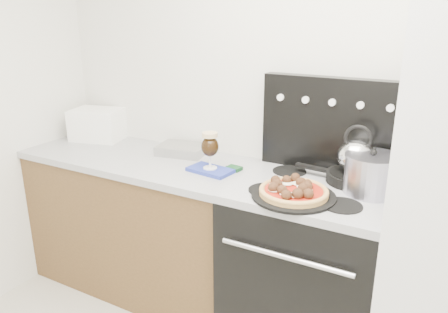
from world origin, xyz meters
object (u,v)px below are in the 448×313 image
Objects in this scene: skillet at (354,178)px; oven_mitt at (210,170)px; toaster_oven at (98,124)px; stock_pot at (371,175)px; beer_glass at (210,150)px; stove_body at (307,272)px; pizza_pan at (293,196)px; pizza at (294,190)px; base_cabinet at (144,225)px; tea_kettle at (357,153)px.

oven_mitt is at bearing -166.69° from skillet.
stock_pot is (1.84, -0.12, 0.01)m from toaster_oven.
beer_glass reaches higher than skillet.
stove_body is 2.26× the size of pizza_pan.
stock_pot is at bearing 36.48° from pizza.
beer_glass reaches higher than base_cabinet.
beer_glass is 0.83m from stock_pot.
base_cabinet is at bearing -163.83° from tea_kettle.
base_cabinet is 0.80m from beer_glass.
base_cabinet is 5.23× the size of skillet.
stock_pot is at bearing 5.10° from oven_mitt.
skillet is at bearing 13.31° from beer_glass.
base_cabinet is 0.71m from oven_mitt.
oven_mitt reaches higher than base_cabinet.
oven_mitt is (1.01, -0.19, -0.09)m from toaster_oven.
stove_body is at bearing 75.02° from pizza.
base_cabinet is at bearing -173.91° from skillet.
beer_glass reaches higher than stock_pot.
pizza is 0.40m from tea_kettle.
oven_mitt is 0.56m from pizza.
tea_kettle reaches higher than skillet.
stove_body is 0.55m from skillet.
beer_glass is (-0.58, -0.01, 0.58)m from stove_body.
pizza_pan is 1.59× the size of stock_pot.
toaster_oven is 1.84m from stock_pot.
stove_body is at bearing -21.38° from toaster_oven.
toaster_oven is 1.58m from pizza.
base_cabinet is at bearing -178.53° from stock_pot.
pizza_pan is at bearing -143.52° from stock_pot.
stock_pot is at bearing 13.26° from stove_body.
stock_pot is at bearing 36.48° from pizza_pan.
base_cabinet is at bearing 178.70° from stove_body.
toaster_oven is 1.04× the size of pizza.
stock_pot is at bearing 1.47° from base_cabinet.
toaster_oven is at bearing 169.13° from oven_mitt.
stove_body is 4.26× the size of tea_kettle.
pizza is 1.29× the size of stock_pot.
toaster_oven is at bearing 167.60° from pizza_pan.
stock_pot is (0.83, 0.07, -0.01)m from beer_glass.
toaster_oven is 1.34× the size of stock_pot.
tea_kettle reaches higher than stove_body.
skillet is at bearing 57.76° from pizza.
skillet is at bearing 13.31° from oven_mitt.
toaster_oven is 1.58m from pizza_pan.
pizza is (0.00, 0.00, 0.03)m from pizza_pan.
pizza_pan is (1.54, -0.34, -0.08)m from toaster_oven.
toaster_oven reaches higher than pizza_pan.
pizza_pan is at bearing 180.00° from pizza.
pizza is at bearing -9.86° from base_cabinet.
oven_mitt is at bearing -156.60° from tea_kettle.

